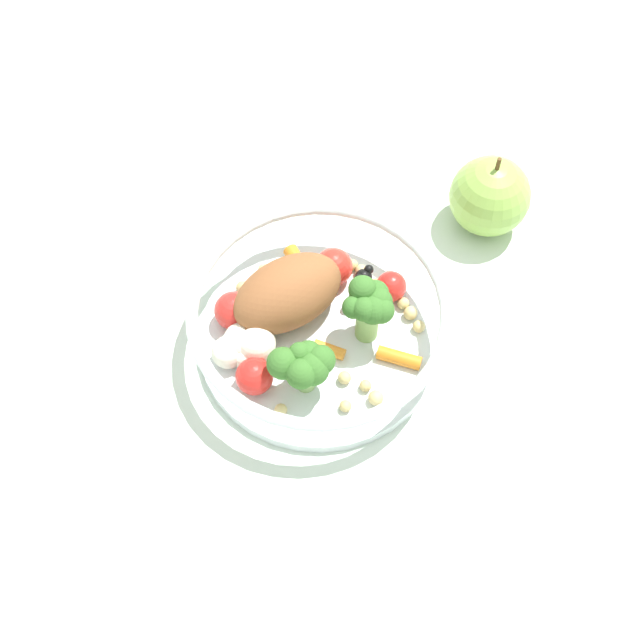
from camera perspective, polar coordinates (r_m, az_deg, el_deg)
name	(u,v)px	position (r m, az deg, el deg)	size (l,w,h in m)	color
ground_plane	(309,338)	(0.69, -0.73, -1.24)	(2.40, 2.40, 0.00)	silver
food_container	(308,318)	(0.66, -0.80, 0.13)	(0.20, 0.20, 0.07)	white
loose_apple	(490,196)	(0.74, 11.36, 8.17)	(0.07, 0.07, 0.08)	#8CB74C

